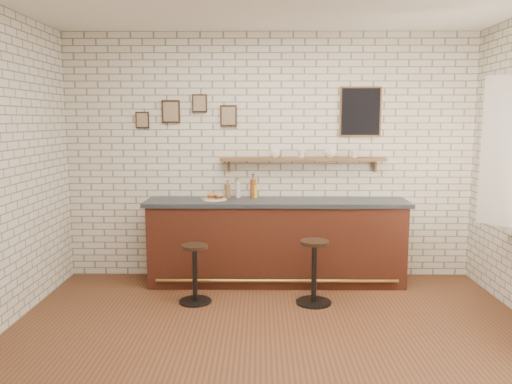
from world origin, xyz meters
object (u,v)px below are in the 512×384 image
Objects in this scene: bar_stool_right at (314,270)px; shelf_cup_b at (302,153)px; shelf_cup_c at (330,153)px; bitters_bottle_amber at (253,188)px; ciabatta_sandwich at (215,196)px; shelf_cup_a at (275,153)px; sandwich_plate at (215,199)px; bitters_bottle_white at (238,190)px; bar_stool_left at (195,272)px; condiment_bottle_yellow at (255,191)px; shelf_cup_d at (354,154)px; bitters_bottle_brown at (228,190)px; bar_counter at (276,241)px.

shelf_cup_b is at bearing 94.80° from bar_stool_right.
bitters_bottle_amber is at bearing 88.70° from shelf_cup_c.
shelf_cup_a is (0.71, 0.19, 0.49)m from ciabatta_sandwich.
ciabatta_sandwich is 0.32× the size of bar_stool_right.
sandwich_plate is 2.23× the size of shelf_cup_a.
bitters_bottle_amber is at bearing -0.00° from bitters_bottle_white.
condiment_bottle_yellow is at bearing 54.05° from bar_stool_left.
shelf_cup_a is 0.94× the size of shelf_cup_c.
shelf_cup_d is at bearing -91.60° from shelf_cup_c.
ciabatta_sandwich is at bearing -158.33° from condiment_bottle_yellow.
shelf_cup_a reaches higher than condiment_bottle_yellow.
sandwich_plate is at bearing -157.95° from bitters_bottle_amber.
shelf_cup_a is at bearing 14.89° from ciabatta_sandwich.
condiment_bottle_yellow reaches higher than bar_stool_right.
bitters_bottle_brown is 1.96× the size of shelf_cup_b.
condiment_bottle_yellow is at bearing -0.00° from bitters_bottle_brown.
condiment_bottle_yellow reaches higher than sandwich_plate.
condiment_bottle_yellow is 0.52m from shelf_cup_a.
ciabatta_sandwich is (-0.73, 0.01, 0.55)m from bar_counter.
bitters_bottle_amber is at bearing 145.04° from bar_counter.
shelf_cup_c is at bearing 29.55° from bar_stool_left.
shelf_cup_c reaches higher than sandwich_plate.
shelf_cup_d reaches higher than bitters_bottle_brown.
shelf_cup_b is (0.59, 0.00, 0.42)m from bitters_bottle_amber.
bar_counter is at bearing -18.30° from bitters_bottle_brown.
shelf_cup_b is 0.35m from shelf_cup_c.
shelf_cup_c is at bearing 0.23° from bitters_bottle_brown.
bar_stool_right is at bearing -61.24° from bar_counter.
bitters_bottle_white is at bearing 102.58° from shelf_cup_b.
ciabatta_sandwich is at bearing -126.28° from bitters_bottle_brown.
sandwich_plate is at bearing 147.69° from bar_stool_right.
bar_stool_right is (0.85, -0.89, -0.74)m from bitters_bottle_white.
shelf_cup_d is (1.67, 0.19, 0.49)m from ciabatta_sandwich.
bitters_bottle_white reaches higher than bar_stool_left.
bitters_bottle_brown is 1.33m from shelf_cup_c.
bitters_bottle_amber is 1.47× the size of condiment_bottle_yellow.
bar_stool_left is 4.73× the size of shelf_cup_c.
shelf_cup_b reaches higher than bitters_bottle_brown.
shelf_cup_a reaches higher than ciabatta_sandwich.
sandwich_plate reaches higher than bar_stool_right.
sandwich_plate is 0.34m from bitters_bottle_white.
bitters_bottle_brown is 1.58× the size of shelf_cup_c.
bitters_bottle_brown reaches higher than condiment_bottle_yellow.
sandwich_plate is 1.47m from bar_stool_right.
bitters_bottle_white is at bearing 133.50° from bar_stool_right.
ciabatta_sandwich is 0.33m from bitters_bottle_white.
bar_stool_left is 1.74m from shelf_cup_a.
sandwich_plate is 0.92m from shelf_cup_a.
ciabatta_sandwich reaches higher than bar_counter.
bar_counter is 15.75× the size of condiment_bottle_yellow.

